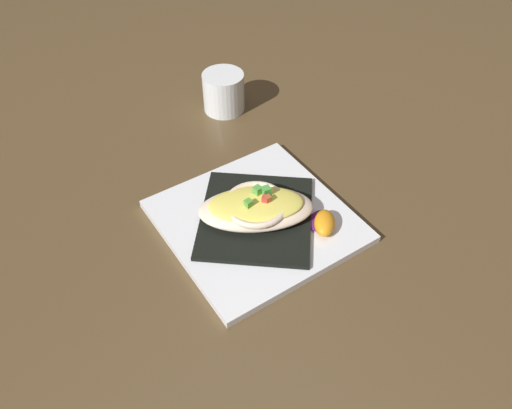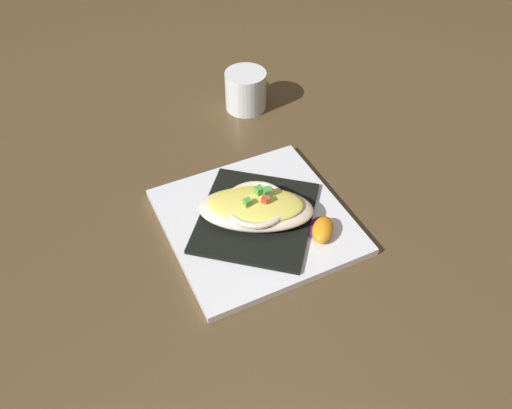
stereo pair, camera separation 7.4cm
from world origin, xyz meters
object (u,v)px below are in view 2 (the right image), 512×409
Objects in this scene: coffee_mug at (245,92)px; square_plate at (256,221)px; orange_garnish at (322,229)px; gratin_dish at (256,207)px.

square_plate is at bearing 147.38° from coffee_mug.
coffee_mug is at bearing -17.53° from orange_garnish.
square_plate is 4.14× the size of orange_garnish.
gratin_dish reaches higher than orange_garnish.
gratin_dish reaches higher than square_plate.
gratin_dish is at bearing -96.56° from square_plate.
orange_garnish is 0.37m from coffee_mug.
orange_garnish is (-0.08, -0.06, 0.02)m from square_plate.
coffee_mug is at bearing -32.62° from square_plate.
orange_garnish reaches higher than square_plate.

